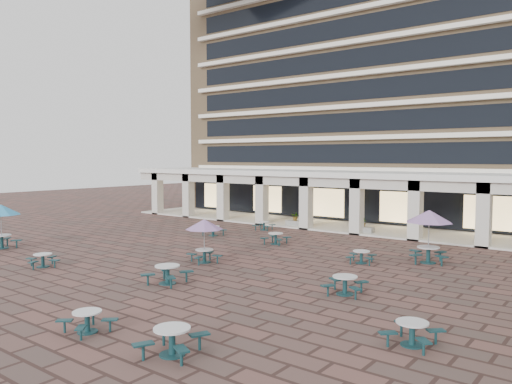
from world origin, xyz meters
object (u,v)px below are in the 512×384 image
picnic_table_2 (87,320)px  picnic_table_1 (167,273)px  planter_left (295,221)px  planter_right (363,228)px

picnic_table_2 → picnic_table_1: bearing=117.9°
picnic_table_1 → picnic_table_2: (2.53, -5.65, -0.08)m
planter_left → planter_right: planter_left is taller
picnic_table_1 → planter_right: (0.52, 18.25, -0.07)m
picnic_table_2 → planter_right: bearing=98.6°
picnic_table_1 → planter_left: bearing=93.2°
picnic_table_2 → planter_right: planter_right is taller
picnic_table_2 → planter_left: 25.14m
planter_left → picnic_table_2: bearing=-71.9°
picnic_table_2 → planter_left: planter_left is taller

